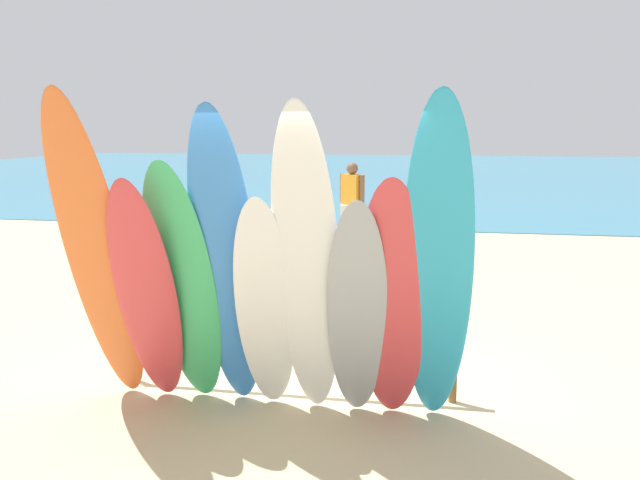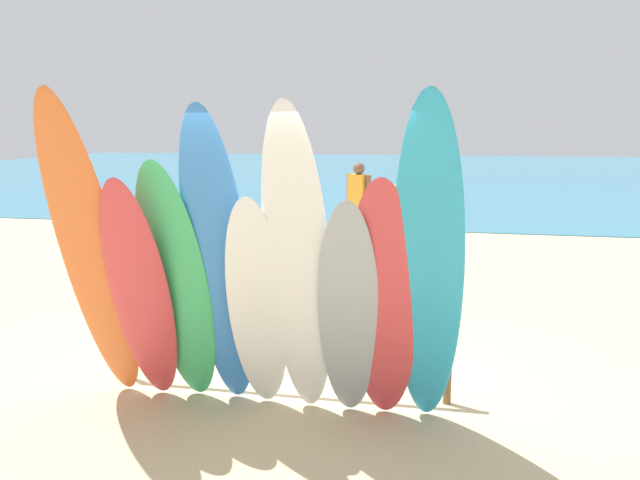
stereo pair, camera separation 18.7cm
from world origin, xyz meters
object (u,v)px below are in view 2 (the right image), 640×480
at_px(surfboard_white_5, 298,271).
at_px(beachgoer_photographing, 358,199).
at_px(surfboard_orange_0, 92,259).
at_px(surfboard_grey_6, 349,314).
at_px(surfboard_rack, 277,334).
at_px(surfboard_blue_3, 219,266).
at_px(surfboard_teal_8, 428,273).
at_px(beachgoer_midbeach, 397,240).
at_px(beach_chair_red, 142,265).
at_px(surfboard_red_1, 141,296).
at_px(surfboard_green_2, 177,288).
at_px(surfboard_red_7, 383,306).
at_px(surfboard_white_4, 258,308).

height_order(surfboard_white_5, beachgoer_photographing, surfboard_white_5).
relative_size(surfboard_orange_0, surfboard_white_5, 1.06).
bearing_deg(surfboard_grey_6, surfboard_rack, 135.15).
height_order(surfboard_blue_3, surfboard_teal_8, surfboard_teal_8).
height_order(surfboard_rack, beachgoer_midbeach, beachgoer_midbeach).
bearing_deg(surfboard_teal_8, beach_chair_red, 139.90).
height_order(surfboard_grey_6, beachgoer_photographing, surfboard_grey_6).
bearing_deg(surfboard_blue_3, beachgoer_midbeach, 68.67).
height_order(surfboard_teal_8, beachgoer_midbeach, surfboard_teal_8).
xyz_separation_m(surfboard_rack, surfboard_red_1, (-0.97, -0.69, 0.49)).
bearing_deg(surfboard_orange_0, surfboard_grey_6, 0.44).
height_order(surfboard_green_2, surfboard_blue_3, surfboard_blue_3).
bearing_deg(surfboard_teal_8, surfboard_rack, 153.58).
bearing_deg(surfboard_grey_6, beachgoer_midbeach, 82.74).
xyz_separation_m(surfboard_grey_6, surfboard_red_7, (0.27, 0.01, 0.08)).
xyz_separation_m(surfboard_blue_3, surfboard_white_5, (0.68, -0.08, 0.01)).
height_order(surfboard_white_4, beachgoer_photographing, surfboard_white_4).
xyz_separation_m(surfboard_rack, surfboard_white_4, (0.00, -0.60, 0.42)).
relative_size(surfboard_blue_3, surfboard_grey_6, 1.34).
relative_size(surfboard_grey_6, surfboard_red_7, 0.93).
bearing_deg(surfboard_white_4, surfboard_white_5, -20.41).
bearing_deg(surfboard_white_4, surfboard_orange_0, -176.31).
xyz_separation_m(surfboard_teal_8, beachgoer_photographing, (-1.61, 7.87, -0.36)).
relative_size(surfboard_teal_8, beach_chair_red, 3.51).
bearing_deg(surfboard_red_1, beach_chair_red, 111.26).
height_order(surfboard_white_4, surfboard_teal_8, surfboard_teal_8).
relative_size(surfboard_white_5, surfboard_grey_6, 1.36).
xyz_separation_m(surfboard_white_5, surfboard_grey_6, (0.38, 0.08, -0.35)).
bearing_deg(beachgoer_midbeach, surfboard_red_7, -155.02).
relative_size(surfboard_red_1, beachgoer_midbeach, 1.29).
bearing_deg(surfboard_orange_0, beachgoer_photographing, 77.86).
bearing_deg(surfboard_red_7, surfboard_grey_6, -178.01).
bearing_deg(surfboard_green_2, beachgoer_midbeach, 66.17).
distance_m(surfboard_orange_0, beachgoer_midbeach, 4.07).
bearing_deg(surfboard_red_7, beachgoer_photographing, 98.93).
height_order(surfboard_orange_0, surfboard_white_5, surfboard_orange_0).
height_order(surfboard_white_5, beachgoer_midbeach, surfboard_white_5).
height_order(surfboard_red_1, surfboard_grey_6, surfboard_red_1).
height_order(surfboard_red_1, beach_chair_red, surfboard_red_1).
distance_m(surfboard_rack, surfboard_red_7, 1.29).
bearing_deg(surfboard_red_1, surfboard_rack, 29.40).
relative_size(surfboard_grey_6, surfboard_teal_8, 0.72).
relative_size(surfboard_blue_3, surfboard_teal_8, 0.96).
bearing_deg(surfboard_grey_6, surfboard_red_1, 177.05).
bearing_deg(surfboard_orange_0, beachgoer_midbeach, 52.75).
distance_m(surfboard_orange_0, surfboard_red_1, 0.49).
bearing_deg(surfboard_white_4, surfboard_blue_3, 179.23).
distance_m(surfboard_white_4, surfboard_grey_6, 0.75).
height_order(surfboard_orange_0, surfboard_green_2, surfboard_orange_0).
xyz_separation_m(surfboard_rack, beachgoer_midbeach, (0.87, 2.60, 0.44)).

